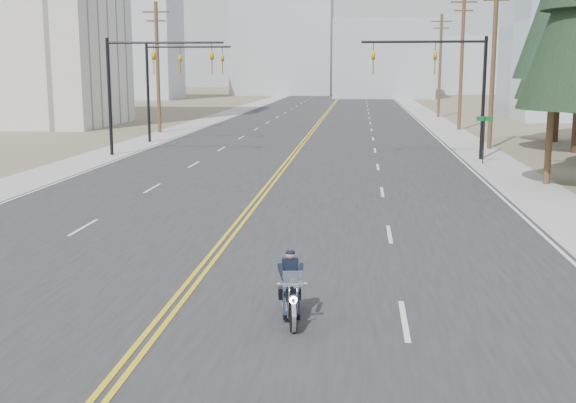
% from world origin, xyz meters
% --- Properties ---
extents(ground_plane, '(400.00, 400.00, 0.00)m').
position_xyz_m(ground_plane, '(0.00, 0.00, 0.00)').
color(ground_plane, '#776D56').
rests_on(ground_plane, ground).
extents(road, '(20.00, 200.00, 0.01)m').
position_xyz_m(road, '(0.00, 70.00, 0.01)').
color(road, '#303033').
rests_on(road, ground).
extents(sidewalk_left, '(3.00, 200.00, 0.01)m').
position_xyz_m(sidewalk_left, '(-11.50, 70.00, 0.01)').
color(sidewalk_left, '#A5A5A0').
rests_on(sidewalk_left, ground).
extents(sidewalk_right, '(3.00, 200.00, 0.01)m').
position_xyz_m(sidewalk_right, '(11.50, 70.00, 0.01)').
color(sidewalk_right, '#A5A5A0').
rests_on(sidewalk_right, ground).
extents(traffic_mast_left, '(7.10, 0.26, 7.00)m').
position_xyz_m(traffic_mast_left, '(-8.98, 32.00, 4.94)').
color(traffic_mast_left, black).
rests_on(traffic_mast_left, ground).
extents(traffic_mast_right, '(7.10, 0.26, 7.00)m').
position_xyz_m(traffic_mast_right, '(8.98, 32.00, 4.94)').
color(traffic_mast_right, black).
rests_on(traffic_mast_right, ground).
extents(traffic_mast_far, '(6.10, 0.26, 7.00)m').
position_xyz_m(traffic_mast_far, '(-9.31, 40.00, 4.87)').
color(traffic_mast_far, black).
rests_on(traffic_mast_far, ground).
extents(street_sign, '(0.90, 0.06, 2.62)m').
position_xyz_m(street_sign, '(10.80, 30.00, 1.80)').
color(street_sign, black).
rests_on(street_sign, ground).
extents(utility_pole_b, '(2.20, 0.30, 11.50)m').
position_xyz_m(utility_pole_b, '(12.50, 23.00, 5.98)').
color(utility_pole_b, brown).
rests_on(utility_pole_b, ground).
extents(utility_pole_c, '(2.20, 0.30, 11.00)m').
position_xyz_m(utility_pole_c, '(12.50, 38.00, 5.73)').
color(utility_pole_c, brown).
rests_on(utility_pole_c, ground).
extents(utility_pole_d, '(2.20, 0.30, 11.50)m').
position_xyz_m(utility_pole_d, '(12.50, 53.00, 5.98)').
color(utility_pole_d, brown).
rests_on(utility_pole_d, ground).
extents(utility_pole_e, '(2.20, 0.30, 11.00)m').
position_xyz_m(utility_pole_e, '(12.50, 70.00, 5.73)').
color(utility_pole_e, brown).
rests_on(utility_pole_e, ground).
extents(utility_pole_left, '(2.20, 0.30, 10.50)m').
position_xyz_m(utility_pole_left, '(-12.50, 48.00, 5.48)').
color(utility_pole_left, brown).
rests_on(utility_pole_left, ground).
extents(haze_bldg_a, '(14.00, 12.00, 22.00)m').
position_xyz_m(haze_bldg_a, '(-35.00, 115.00, 11.00)').
color(haze_bldg_a, '#B7BCC6').
rests_on(haze_bldg_a, ground).
extents(haze_bldg_b, '(18.00, 14.00, 14.00)m').
position_xyz_m(haze_bldg_b, '(8.00, 125.00, 7.00)').
color(haze_bldg_b, '#ADB2B7').
rests_on(haze_bldg_b, ground).
extents(haze_bldg_d, '(20.00, 15.00, 26.00)m').
position_xyz_m(haze_bldg_d, '(-12.00, 140.00, 13.00)').
color(haze_bldg_d, '#ADB2B7').
rests_on(haze_bldg_d, ground).
extents(haze_bldg_e, '(14.00, 14.00, 12.00)m').
position_xyz_m(haze_bldg_e, '(25.00, 150.00, 6.00)').
color(haze_bldg_e, '#B7BCC6').
rests_on(haze_bldg_e, ground).
extents(haze_bldg_f, '(12.00, 12.00, 16.00)m').
position_xyz_m(haze_bldg_f, '(-50.00, 130.00, 8.00)').
color(haze_bldg_f, '#ADB2B7').
rests_on(haze_bldg_f, ground).
extents(motorcyclist, '(1.08, 1.97, 1.46)m').
position_xyz_m(motorcyclist, '(2.65, 3.85, 0.73)').
color(motorcyclist, black).
rests_on(motorcyclist, ground).
extents(conifer_far, '(5.70, 5.70, 15.27)m').
position_xyz_m(conifer_far, '(17.96, 43.45, 8.76)').
color(conifer_far, '#382619').
rests_on(conifer_far, ground).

